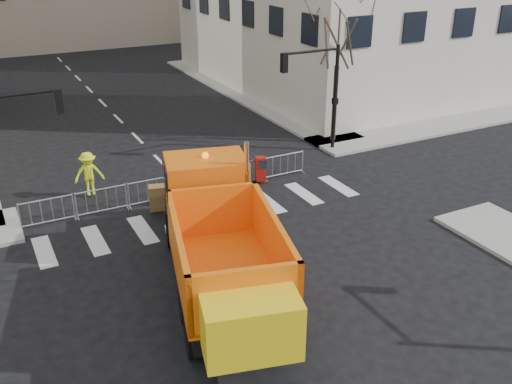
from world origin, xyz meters
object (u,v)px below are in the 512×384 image
worker (89,174)px  cop_c (224,201)px  plow_truck (219,238)px  cop_a (204,189)px  cop_b (225,199)px  newspaper_box (261,169)px

worker → cop_c: bearing=-43.6°
plow_truck → cop_c: (2.07, 4.32, -1.05)m
cop_a → cop_c: 1.56m
cop_b → worker: (-4.24, 4.49, 0.23)m
cop_c → worker: size_ratio=0.93×
cop_b → plow_truck: bearing=85.6°
cop_b → cop_c: bearing=70.9°
cop_b → newspaper_box: bearing=-117.0°
cop_a → cop_b: cop_b is taller
cop_b → newspaper_box: (2.88, 2.52, -0.17)m
plow_truck → newspaper_box: bearing=-21.9°
cop_b → newspaper_box: 3.83m
newspaper_box → cop_b: bearing=-117.6°
cop_a → cop_c: size_ratio=0.92×
cop_c → worker: 6.20m
cop_b → worker: worker is taller
cop_a → cop_b: bearing=97.5°
cop_b → cop_a: bearing=-56.6°
cop_a → newspaper_box: cop_a is taller
worker → newspaper_box: (7.12, -1.96, -0.40)m
cop_b → cop_c: (-0.12, -0.14, 0.01)m
cop_a → worker: worker is taller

